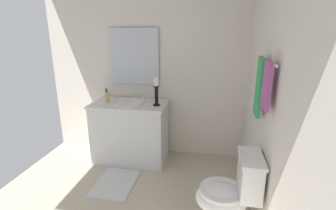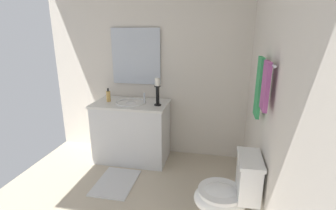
{
  "view_description": "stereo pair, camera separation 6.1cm",
  "coord_description": "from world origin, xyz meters",
  "px_view_note": "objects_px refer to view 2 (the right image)",
  "views": [
    {
      "loc": [
        2.05,
        0.91,
        1.74
      ],
      "look_at": [
        -0.41,
        0.48,
        0.99
      ],
      "focal_mm": 26.71,
      "sensor_mm": 36.0,
      "label": 1
    },
    {
      "loc": [
        2.04,
        0.97,
        1.74
      ],
      "look_at": [
        -0.41,
        0.48,
        0.99
      ],
      "focal_mm": 26.71,
      "sensor_mm": 36.0,
      "label": 2
    }
  ],
  "objects_px": {
    "sink_basin": "(131,105)",
    "soap_bottle": "(108,96)",
    "mirror": "(136,57)",
    "towel_near_vanity": "(259,87)",
    "toilet": "(228,195)",
    "towel_center": "(266,86)",
    "bath_mat": "(116,182)",
    "towel_bar": "(267,61)",
    "vanity_cabinet": "(132,131)",
    "candle_holder_tall": "(158,91)"
  },
  "relations": [
    {
      "from": "toilet",
      "to": "sink_basin",
      "type": "bearing_deg",
      "value": -131.44
    },
    {
      "from": "towel_near_vanity",
      "to": "towel_center",
      "type": "bearing_deg",
      "value": 0.0
    },
    {
      "from": "vanity_cabinet",
      "to": "towel_bar",
      "type": "bearing_deg",
      "value": 56.89
    },
    {
      "from": "candle_holder_tall",
      "to": "towel_center",
      "type": "height_order",
      "value": "towel_center"
    },
    {
      "from": "toilet",
      "to": "bath_mat",
      "type": "bearing_deg",
      "value": -111.09
    },
    {
      "from": "soap_bottle",
      "to": "toilet",
      "type": "height_order",
      "value": "soap_bottle"
    },
    {
      "from": "candle_holder_tall",
      "to": "towel_center",
      "type": "bearing_deg",
      "value": 45.45
    },
    {
      "from": "soap_bottle",
      "to": "towel_bar",
      "type": "height_order",
      "value": "towel_bar"
    },
    {
      "from": "towel_near_vanity",
      "to": "mirror",
      "type": "bearing_deg",
      "value": -126.9
    },
    {
      "from": "mirror",
      "to": "soap_bottle",
      "type": "xyz_separation_m",
      "value": [
        0.28,
        -0.31,
        -0.5
      ]
    },
    {
      "from": "mirror",
      "to": "candle_holder_tall",
      "type": "distance_m",
      "value": 0.63
    },
    {
      "from": "towel_near_vanity",
      "to": "bath_mat",
      "type": "relative_size",
      "value": 0.86
    },
    {
      "from": "vanity_cabinet",
      "to": "bath_mat",
      "type": "bearing_deg",
      "value": 0.0
    },
    {
      "from": "soap_bottle",
      "to": "bath_mat",
      "type": "bearing_deg",
      "value": 26.58
    },
    {
      "from": "mirror",
      "to": "soap_bottle",
      "type": "distance_m",
      "value": 0.65
    },
    {
      "from": "vanity_cabinet",
      "to": "mirror",
      "type": "xyz_separation_m",
      "value": [
        -0.28,
        0.0,
        0.98
      ]
    },
    {
      "from": "sink_basin",
      "to": "toilet",
      "type": "xyz_separation_m",
      "value": [
        1.11,
        1.26,
        -0.41
      ]
    },
    {
      "from": "toilet",
      "to": "towel_center",
      "type": "bearing_deg",
      "value": 89.14
    },
    {
      "from": "mirror",
      "to": "towel_center",
      "type": "distance_m",
      "value": 2.02
    },
    {
      "from": "mirror",
      "to": "toilet",
      "type": "relative_size",
      "value": 1.01
    },
    {
      "from": "toilet",
      "to": "towel_bar",
      "type": "distance_m",
      "value": 1.17
    },
    {
      "from": "vanity_cabinet",
      "to": "sink_basin",
      "type": "bearing_deg",
      "value": 90.0
    },
    {
      "from": "vanity_cabinet",
      "to": "mirror",
      "type": "distance_m",
      "value": 1.02
    },
    {
      "from": "sink_basin",
      "to": "mirror",
      "type": "xyz_separation_m",
      "value": [
        -0.28,
        -0.0,
        0.62
      ]
    },
    {
      "from": "vanity_cabinet",
      "to": "towel_center",
      "type": "xyz_separation_m",
      "value": [
        1.11,
        1.46,
        0.93
      ]
    },
    {
      "from": "vanity_cabinet",
      "to": "candle_holder_tall",
      "type": "bearing_deg",
      "value": 83.01
    },
    {
      "from": "mirror",
      "to": "towel_center",
      "type": "bearing_deg",
      "value": 46.39
    },
    {
      "from": "soap_bottle",
      "to": "towel_center",
      "type": "relative_size",
      "value": 0.49
    },
    {
      "from": "mirror",
      "to": "sink_basin",
      "type": "bearing_deg",
      "value": 0.2
    },
    {
      "from": "towel_near_vanity",
      "to": "towel_center",
      "type": "relative_size",
      "value": 1.41
    },
    {
      "from": "vanity_cabinet",
      "to": "towel_center",
      "type": "relative_size",
      "value": 2.72
    },
    {
      "from": "towel_bar",
      "to": "towel_near_vanity",
      "type": "distance_m",
      "value": 0.28
    },
    {
      "from": "mirror",
      "to": "towel_bar",
      "type": "height_order",
      "value": "mirror"
    },
    {
      "from": "towel_bar",
      "to": "mirror",
      "type": "bearing_deg",
      "value": -130.07
    },
    {
      "from": "bath_mat",
      "to": "towel_bar",
      "type": "bearing_deg",
      "value": 77.04
    },
    {
      "from": "candle_holder_tall",
      "to": "towel_bar",
      "type": "distance_m",
      "value": 1.52
    },
    {
      "from": "mirror",
      "to": "towel_near_vanity",
      "type": "height_order",
      "value": "mirror"
    },
    {
      "from": "soap_bottle",
      "to": "toilet",
      "type": "xyz_separation_m",
      "value": [
        1.11,
        1.57,
        -0.52
      ]
    },
    {
      "from": "toilet",
      "to": "towel_center",
      "type": "relative_size",
      "value": 2.05
    },
    {
      "from": "sink_basin",
      "to": "towel_center",
      "type": "relative_size",
      "value": 1.1
    },
    {
      "from": "sink_basin",
      "to": "toilet",
      "type": "height_order",
      "value": "sink_basin"
    },
    {
      "from": "bath_mat",
      "to": "mirror",
      "type": "bearing_deg",
      "value": 180.0
    },
    {
      "from": "sink_basin",
      "to": "soap_bottle",
      "type": "xyz_separation_m",
      "value": [
        -0.0,
        -0.31,
        0.11
      ]
    },
    {
      "from": "vanity_cabinet",
      "to": "sink_basin",
      "type": "relative_size",
      "value": 2.48
    },
    {
      "from": "toilet",
      "to": "towel_near_vanity",
      "type": "distance_m",
      "value": 0.97
    },
    {
      "from": "candle_holder_tall",
      "to": "towel_near_vanity",
      "type": "distance_m",
      "value": 1.36
    },
    {
      "from": "candle_holder_tall",
      "to": "toilet",
      "type": "height_order",
      "value": "candle_holder_tall"
    },
    {
      "from": "vanity_cabinet",
      "to": "towel_bar",
      "type": "height_order",
      "value": "towel_bar"
    },
    {
      "from": "vanity_cabinet",
      "to": "bath_mat",
      "type": "height_order",
      "value": "vanity_cabinet"
    },
    {
      "from": "towel_center",
      "to": "soap_bottle",
      "type": "bearing_deg",
      "value": -122.12
    }
  ]
}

